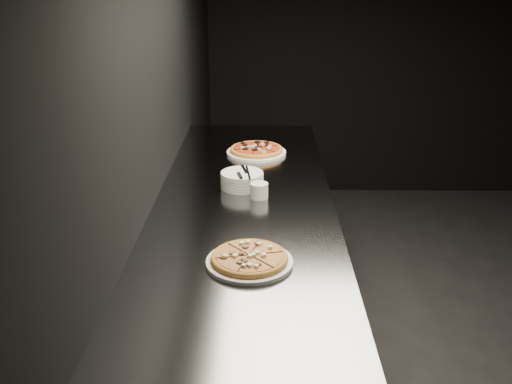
{
  "coord_description": "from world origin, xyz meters",
  "views": [
    {
      "loc": [
        -2.05,
        -2.18,
        1.82
      ],
      "look_at": [
        -2.08,
        -0.05,
        0.98
      ],
      "focal_mm": 40.0,
      "sensor_mm": 36.0,
      "label": 1
    }
  ],
  "objects_px": {
    "pizza_mushroom": "(250,259)",
    "pizza_tomato": "(256,150)",
    "cutlery": "(244,173)",
    "counter": "(245,297)",
    "plate_stack": "(242,180)",
    "ramekin": "(259,190)"
  },
  "relations": [
    {
      "from": "pizza_mushroom",
      "to": "pizza_tomato",
      "type": "relative_size",
      "value": 0.86
    },
    {
      "from": "counter",
      "to": "pizza_mushroom",
      "type": "relative_size",
      "value": 8.05
    },
    {
      "from": "counter",
      "to": "cutlery",
      "type": "distance_m",
      "value": 0.55
    },
    {
      "from": "cutlery",
      "to": "ramekin",
      "type": "height_order",
      "value": "cutlery"
    },
    {
      "from": "pizza_mushroom",
      "to": "plate_stack",
      "type": "xyz_separation_m",
      "value": [
        -0.05,
        0.7,
        0.02
      ]
    },
    {
      "from": "pizza_mushroom",
      "to": "plate_stack",
      "type": "distance_m",
      "value": 0.7
    },
    {
      "from": "counter",
      "to": "ramekin",
      "type": "xyz_separation_m",
      "value": [
        0.06,
        0.04,
        0.49
      ]
    },
    {
      "from": "counter",
      "to": "cutlery",
      "type": "xyz_separation_m",
      "value": [
        -0.01,
        0.15,
        0.53
      ]
    },
    {
      "from": "plate_stack",
      "to": "counter",
      "type": "bearing_deg",
      "value": -84.96
    },
    {
      "from": "pizza_tomato",
      "to": "plate_stack",
      "type": "bearing_deg",
      "value": -96.71
    },
    {
      "from": "pizza_mushroom",
      "to": "cutlery",
      "type": "relative_size",
      "value": 1.52
    },
    {
      "from": "pizza_tomato",
      "to": "plate_stack",
      "type": "distance_m",
      "value": 0.48
    },
    {
      "from": "plate_stack",
      "to": "pizza_tomato",
      "type": "bearing_deg",
      "value": 83.29
    },
    {
      "from": "pizza_mushroom",
      "to": "pizza_tomato",
      "type": "xyz_separation_m",
      "value": [
        0.01,
        1.18,
        0.0
      ]
    },
    {
      "from": "pizza_mushroom",
      "to": "ramekin",
      "type": "distance_m",
      "value": 0.58
    },
    {
      "from": "pizza_mushroom",
      "to": "counter",
      "type": "bearing_deg",
      "value": 93.85
    },
    {
      "from": "pizza_mushroom",
      "to": "pizza_tomato",
      "type": "height_order",
      "value": "pizza_tomato"
    },
    {
      "from": "pizza_tomato",
      "to": "ramekin",
      "type": "relative_size",
      "value": 4.77
    },
    {
      "from": "counter",
      "to": "plate_stack",
      "type": "height_order",
      "value": "plate_stack"
    },
    {
      "from": "counter",
      "to": "ramekin",
      "type": "distance_m",
      "value": 0.5
    },
    {
      "from": "pizza_mushroom",
      "to": "pizza_tomato",
      "type": "bearing_deg",
      "value": 89.71
    },
    {
      "from": "pizza_mushroom",
      "to": "cutlery",
      "type": "bearing_deg",
      "value": 93.6
    }
  ]
}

